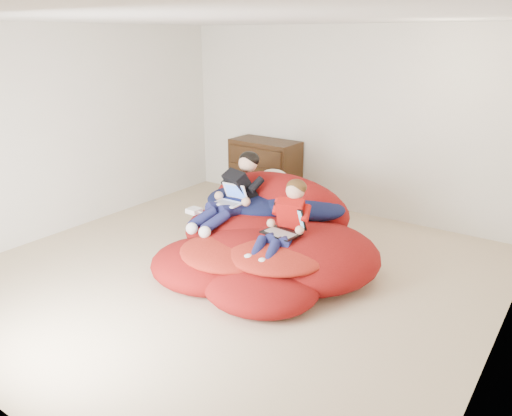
{
  "coord_description": "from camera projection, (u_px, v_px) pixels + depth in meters",
  "views": [
    {
      "loc": [
        2.9,
        -3.73,
        2.35
      ],
      "look_at": [
        0.16,
        0.18,
        0.7
      ],
      "focal_mm": 35.0,
      "sensor_mm": 36.0,
      "label": 1
    }
  ],
  "objects": [
    {
      "name": "room_shell",
      "position": [
        233.0,
        253.0,
        5.16
      ],
      "size": [
        5.1,
        5.1,
        2.77
      ],
      "color": "#C4AE8C",
      "rests_on": "ground"
    },
    {
      "name": "dresser",
      "position": [
        265.0,
        171.0,
        7.41
      ],
      "size": [
        1.03,
        0.59,
        0.91
      ],
      "color": "#321E0D",
      "rests_on": "ground"
    },
    {
      "name": "beanbag_pile",
      "position": [
        267.0,
        239.0,
        5.43
      ],
      "size": [
        2.44,
        2.31,
        0.89
      ],
      "color": "maroon",
      "rests_on": "ground"
    },
    {
      "name": "cream_pillow",
      "position": [
        275.0,
        180.0,
        6.32
      ],
      "size": [
        0.44,
        0.28,
        0.28
      ],
      "primitive_type": "ellipsoid",
      "color": "white",
      "rests_on": "beanbag_pile"
    },
    {
      "name": "older_boy",
      "position": [
        235.0,
        190.0,
        5.64
      ],
      "size": [
        0.43,
        1.1,
        0.74
      ],
      "color": "black",
      "rests_on": "beanbag_pile"
    },
    {
      "name": "younger_boy",
      "position": [
        285.0,
        219.0,
        4.95
      ],
      "size": [
        0.36,
        0.88,
        0.68
      ],
      "color": "red",
      "rests_on": "beanbag_pile"
    },
    {
      "name": "laptop_white",
      "position": [
        231.0,
        198.0,
        5.61
      ],
      "size": [
        0.3,
        0.3,
        0.21
      ],
      "color": "white",
      "rests_on": "older_boy"
    },
    {
      "name": "laptop_black",
      "position": [
        285.0,
        226.0,
        4.97
      ],
      "size": [
        0.39,
        0.39,
        0.25
      ],
      "color": "black",
      "rests_on": "younger_boy"
    },
    {
      "name": "power_adapter",
      "position": [
        194.0,
        211.0,
        5.82
      ],
      "size": [
        0.15,
        0.15,
        0.06
      ],
      "primitive_type": "cube",
      "rotation": [
        0.0,
        0.0,
        -0.04
      ],
      "color": "white",
      "rests_on": "beanbag_pile"
    }
  ]
}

